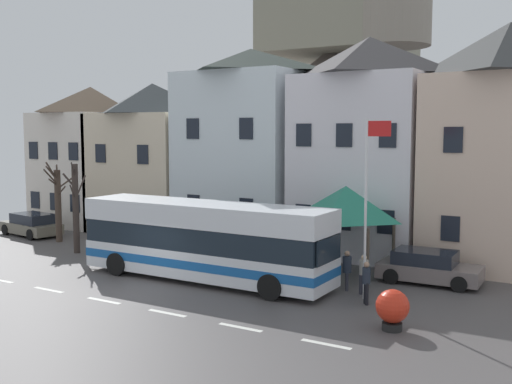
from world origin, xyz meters
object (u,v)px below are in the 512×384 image
object	(u,v)px
pedestrian_01	(347,267)
bus_shelter	(346,203)
parked_car_01	(32,225)
bare_tree_01	(58,203)
harbour_buoy	(392,308)
transit_bus	(204,242)
pedestrian_02	(317,262)
townhouse_00	(92,155)
flagpole	(368,196)
pedestrian_00	(366,280)
parked_car_02	(428,267)
bare_tree_00	(76,207)
public_bench	(323,251)
townhouse_04	(506,147)
townhouse_01	(153,158)
hilltop_castle	(339,120)
townhouse_02	(251,146)
townhouse_03	(368,146)
parked_car_00	(134,234)
pedestrian_03	(364,272)

from	to	relation	value
pedestrian_01	bus_shelter	bearing A→B (deg)	114.04
parked_car_01	bare_tree_01	distance (m)	3.45
harbour_buoy	transit_bus	bearing A→B (deg)	166.19
parked_car_01	pedestrian_02	size ratio (longest dim) A/B	2.93
transit_bus	townhouse_00	bearing A→B (deg)	149.57
transit_bus	flagpole	world-z (taller)	flagpole
pedestrian_00	flagpole	xyz separation A→B (m)	(-0.24, 0.65, 2.99)
transit_bus	parked_car_02	world-z (taller)	transit_bus
bare_tree_00	public_bench	bearing A→B (deg)	22.58
harbour_buoy	townhouse_04	bearing A→B (deg)	82.81
townhouse_00	townhouse_04	bearing A→B (deg)	-0.14
pedestrian_00	townhouse_01	bearing A→B (deg)	153.20
townhouse_00	harbour_buoy	distance (m)	27.69
parked_car_02	townhouse_01	bearing A→B (deg)	164.72
hilltop_castle	pedestrian_01	bearing A→B (deg)	-66.23
townhouse_01	townhouse_02	xyz separation A→B (m)	(6.90, 0.38, 0.84)
hilltop_castle	pedestrian_02	distance (m)	26.28
bus_shelter	townhouse_03	bearing A→B (deg)	100.14
transit_bus	parked_car_01	size ratio (longest dim) A/B	2.55
flagpole	pedestrian_02	bearing A→B (deg)	149.97
parked_car_00	harbour_buoy	distance (m)	18.06
townhouse_01	bare_tree_00	size ratio (longest dim) A/B	1.94
public_bench	bare_tree_00	distance (m)	12.78
townhouse_04	pedestrian_00	size ratio (longest dim) A/B	7.06
townhouse_03	transit_bus	size ratio (longest dim) A/B	0.97
pedestrian_00	pedestrian_02	size ratio (longest dim) A/B	1.04
pedestrian_01	flagpole	xyz separation A→B (m)	(1.12, -0.83, 2.96)
parked_car_01	flagpole	world-z (taller)	flagpole
harbour_buoy	parked_car_02	bearing A→B (deg)	95.53
bus_shelter	pedestrian_03	size ratio (longest dim) A/B	2.49
transit_bus	pedestrian_02	world-z (taller)	transit_bus
townhouse_02	public_bench	size ratio (longest dim) A/B	7.47
transit_bus	bare_tree_00	distance (m)	9.19
townhouse_01	bare_tree_01	world-z (taller)	townhouse_01
parked_car_02	harbour_buoy	bearing A→B (deg)	-86.14
pedestrian_00	pedestrian_03	bearing A→B (deg)	114.59
hilltop_castle	parked_car_00	bearing A→B (deg)	-97.58
bare_tree_00	hilltop_castle	bearing A→B (deg)	80.90
pedestrian_00	harbour_buoy	xyz separation A→B (m)	(1.74, -2.31, -0.19)
townhouse_03	hilltop_castle	xyz separation A→B (m)	(-8.78, 17.01, 1.68)
public_bench	flagpole	xyz separation A→B (m)	(4.24, -5.42, 3.45)
transit_bus	pedestrian_02	size ratio (longest dim) A/B	7.46
pedestrian_00	townhouse_03	bearing A→B (deg)	110.59
townhouse_03	pedestrian_00	world-z (taller)	townhouse_03
townhouse_02	bare_tree_01	bearing A→B (deg)	-145.12
townhouse_03	bare_tree_01	bearing A→B (deg)	-159.05
parked_car_00	bare_tree_01	bearing A→B (deg)	-156.86
townhouse_04	harbour_buoy	bearing A→B (deg)	-97.19
flagpole	bare_tree_00	world-z (taller)	flagpole
townhouse_04	transit_bus	world-z (taller)	townhouse_04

